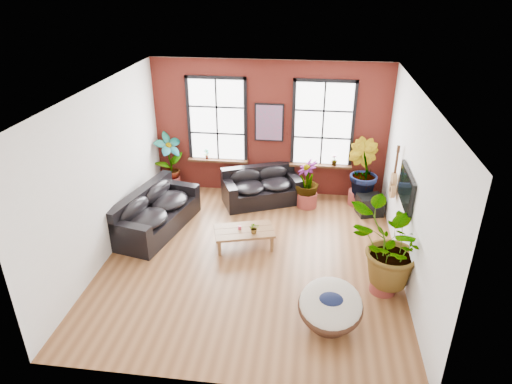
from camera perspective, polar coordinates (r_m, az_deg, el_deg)
room at (r=8.91m, az=-0.38°, el=1.59°), size 6.04×6.54×3.54m
sofa_back at (r=11.71m, az=0.65°, el=0.61°), size 2.15×1.64×0.89m
sofa_left at (r=10.70m, az=-12.57°, el=-2.52°), size 1.51×2.55×0.95m
coffee_table at (r=9.85m, az=-1.51°, el=-4.99°), size 1.41×1.05×0.49m
papasan_chair at (r=7.89m, az=9.28°, el=-13.91°), size 1.12×1.14×0.81m
poster at (r=11.66m, az=1.66°, el=8.67°), size 0.74×0.06×0.98m
tv_wall_unit at (r=9.52m, az=17.79°, el=0.56°), size 0.13×1.86×1.20m
media_box at (r=11.51m, az=14.03°, el=-1.59°), size 0.70×0.63×0.49m
pot_back_left at (r=12.60m, az=-10.61°, el=1.01°), size 0.61×0.61×0.39m
pot_back_right at (r=11.96m, az=12.67°, el=-0.64°), size 0.67×0.67×0.38m
pot_right_wall at (r=8.99m, az=15.60°, el=-10.92°), size 0.63×0.63×0.35m
pot_mid at (r=11.64m, az=6.39°, el=-0.94°), size 0.53×0.53×0.37m
floor_plant_back_left at (r=12.33m, az=-10.74°, el=3.95°), size 0.92×0.92×1.47m
floor_plant_back_right at (r=11.65m, az=13.11°, el=2.62°), size 1.07×1.10×1.56m
floor_plant_right_wall at (r=8.56m, az=16.48°, el=-6.77°), size 1.85×1.78×1.59m
floor_plant_mid at (r=11.45m, az=6.39°, el=1.37°), size 0.78×0.78×1.08m
table_plant at (r=9.65m, az=-0.23°, el=-4.53°), size 0.26×0.24×0.24m
sill_plant_left at (r=12.18m, az=-6.19°, el=4.74°), size 0.17×0.17×0.27m
sill_plant_right at (r=11.88m, az=9.77°, el=3.94°), size 0.19×0.19×0.27m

